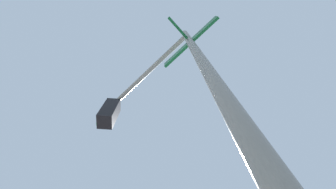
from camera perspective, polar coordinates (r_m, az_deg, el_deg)
traffic_signal_near at (r=3.34m, az=-5.86°, el=0.87°), size 2.15×1.98×5.69m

